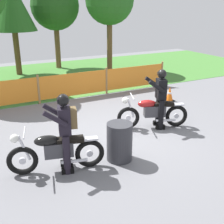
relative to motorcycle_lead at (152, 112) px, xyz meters
The scene contains 12 objects.
ground 1.11m from the motorcycle_lead, behind, with size 24.00×24.00×0.02m, color slate.
grass_verge 7.43m from the motorcycle_lead, 97.68° to the left, with size 24.00×7.46×0.01m, color #427A33.
barrier_fence 3.75m from the motorcycle_lead, 105.31° to the left, with size 8.11×0.08×1.05m.
tree_near_left 9.36m from the motorcycle_lead, 103.42° to the left, with size 2.18×2.18×4.56m.
tree_near_right 9.75m from the motorcycle_lead, 88.70° to the left, with size 2.53×2.53×4.54m.
tree_rightmost 8.49m from the motorcycle_lead, 71.72° to the left, with size 2.45×2.45×4.78m.
motorcycle_lead is the anchor object (origin of this frame).
motorcycle_trailing 3.28m from the motorcycle_lead, 162.54° to the right, with size 2.00×0.77×0.96m.
rider_lead 0.49m from the motorcycle_lead, 20.84° to the right, with size 0.69×0.68×1.69m.
rider_trailing 3.14m from the motorcycle_lead, 160.40° to the right, with size 0.75×0.64×1.69m.
traffic_cone 2.64m from the motorcycle_lead, 41.04° to the left, with size 0.32×0.32×0.53m.
spare_drum 2.08m from the motorcycle_lead, 145.59° to the right, with size 0.58×0.58×0.88m, color #2D2D33.
Camera 1 is at (-3.58, -6.42, 3.33)m, focal length 46.38 mm.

